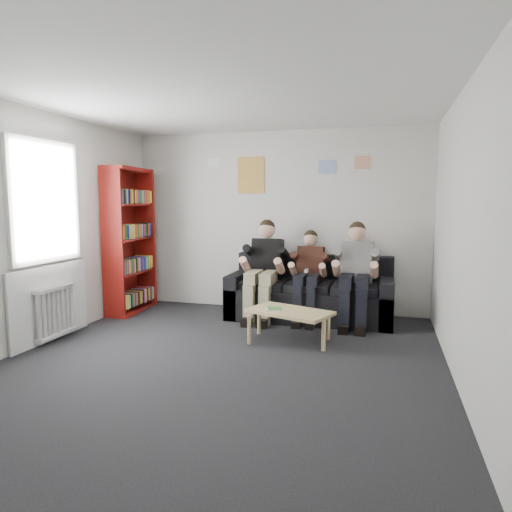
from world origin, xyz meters
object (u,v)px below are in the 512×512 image
at_px(bookshelf, 130,240).
at_px(person_middle, 308,276).
at_px(coffee_table, 290,314).
at_px(person_right, 355,274).
at_px(person_left, 264,270).
at_px(sofa, 310,296).

height_order(bookshelf, person_middle, bookshelf).
bearing_deg(coffee_table, person_right, 54.81).
bearing_deg(person_middle, person_left, -178.76).
distance_m(bookshelf, coffee_table, 2.84).
bearing_deg(person_right, bookshelf, -172.85).
relative_size(coffee_table, person_middle, 0.76).
bearing_deg(bookshelf, person_right, -3.18).
relative_size(bookshelf, person_left, 1.54).
height_order(sofa, person_left, person_left).
bearing_deg(bookshelf, coffee_table, -23.48).
xyz_separation_m(sofa, coffee_table, (-0.06, -1.18, 0.02)).
xyz_separation_m(sofa, person_right, (0.63, -0.21, 0.37)).
relative_size(sofa, person_left, 1.62).
xyz_separation_m(sofa, person_left, (-0.63, -0.21, 0.38)).
height_order(bookshelf, person_left, bookshelf).
xyz_separation_m(person_middle, person_right, (0.63, -0.01, 0.05)).
xyz_separation_m(coffee_table, person_right, (0.69, 0.98, 0.35)).
xyz_separation_m(bookshelf, person_left, (2.03, 0.11, -0.38)).
xyz_separation_m(bookshelf, coffee_table, (2.60, -0.86, -0.74)).
xyz_separation_m(bookshelf, person_middle, (2.66, 0.12, -0.43)).
xyz_separation_m(sofa, person_middle, (0.00, -0.20, 0.32)).
bearing_deg(person_left, sofa, 18.47).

